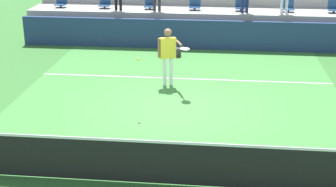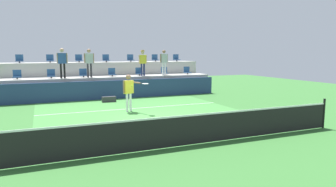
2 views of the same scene
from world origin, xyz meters
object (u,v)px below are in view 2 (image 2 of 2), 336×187
at_px(stadium_chair_lower_right, 165,72).
at_px(spectator_in_grey, 62,60).
at_px(stadium_chair_upper_mid_left, 79,59).
at_px(stadium_chair_upper_far_right, 176,58).
at_px(stadium_chair_lower_center, 112,73).
at_px(stadium_chair_lower_mid_right, 139,72).
at_px(spectator_in_white, 164,60).
at_px(stadium_chair_upper_right, 155,59).
at_px(stadium_chair_lower_mid_left, 83,74).
at_px(stadium_chair_upper_mid_right, 131,59).
at_px(stadium_chair_lower_far_left, 17,75).
at_px(stadium_chair_upper_left, 50,59).
at_px(tennis_ball, 132,86).
at_px(tennis_player, 129,89).
at_px(stadium_chair_upper_far_left, 19,59).
at_px(stadium_chair_lower_far_right, 187,71).
at_px(spectator_leaning_on_rail, 89,60).
at_px(spectator_with_hat, 143,60).
at_px(stadium_chair_lower_left, 51,74).
at_px(equipment_bag, 109,99).
at_px(stadium_chair_upper_center, 106,59).

height_order(stadium_chair_lower_right, spectator_in_grey, spectator_in_grey).
xyz_separation_m(stadium_chair_upper_mid_left, stadium_chair_upper_far_right, (7.05, 0.00, 0.00)).
height_order(stadium_chair_lower_center, stadium_chair_lower_mid_right, same).
distance_m(stadium_chair_lower_right, spectator_in_white, 0.90).
distance_m(stadium_chair_lower_right, stadium_chair_upper_right, 1.99).
bearing_deg(stadium_chair_lower_mid_left, stadium_chair_upper_mid_right, 27.24).
height_order(stadium_chair_lower_far_left, stadium_chair_upper_left, stadium_chair_upper_left).
xyz_separation_m(stadium_chair_lower_mid_right, tennis_ball, (-2.74, -7.76, -0.01)).
xyz_separation_m(stadium_chair_lower_mid_left, tennis_player, (1.32, -5.52, -0.40)).
xyz_separation_m(stadium_chair_upper_far_left, stadium_chair_upper_far_right, (10.57, 0.00, 0.00)).
bearing_deg(stadium_chair_upper_right, tennis_ball, -115.34).
xyz_separation_m(stadium_chair_lower_center, stadium_chair_upper_left, (-3.55, 1.80, 0.85)).
xyz_separation_m(stadium_chair_lower_center, tennis_player, (-0.44, -5.52, -0.40)).
distance_m(stadium_chair_lower_right, stadium_chair_upper_mid_left, 5.72).
xyz_separation_m(stadium_chair_lower_right, stadium_chair_lower_far_right, (1.70, 0.00, 0.00)).
height_order(stadium_chair_upper_left, stadium_chair_upper_mid_left, same).
height_order(tennis_player, spectator_leaning_on_rail, spectator_leaning_on_rail).
bearing_deg(stadium_chair_lower_far_right, spectator_with_hat, -173.50).
distance_m(stadium_chair_lower_left, stadium_chair_upper_left, 1.99).
bearing_deg(spectator_with_hat, stadium_chair_upper_mid_left, 149.42).
bearing_deg(tennis_player, stadium_chair_lower_right, 53.90).
height_order(stadium_chair_lower_right, spectator_with_hat, spectator_with_hat).
height_order(stadium_chair_upper_left, spectator_leaning_on_rail, spectator_leaning_on_rail).
distance_m(stadium_chair_lower_center, spectator_in_white, 3.49).
height_order(stadium_chair_lower_far_right, spectator_leaning_on_rail, spectator_leaning_on_rail).
distance_m(stadium_chair_lower_mid_left, spectator_in_white, 5.22).
bearing_deg(stadium_chair_lower_mid_left, tennis_ball, -84.02).
height_order(stadium_chair_upper_right, tennis_ball, stadium_chair_upper_right).
distance_m(stadium_chair_lower_left, spectator_in_white, 7.02).
relative_size(stadium_chair_lower_far_right, tennis_ball, 7.65).
xyz_separation_m(tennis_player, spectator_leaning_on_rail, (-1.00, 5.13, 1.22)).
height_order(stadium_chair_lower_far_left, tennis_ball, stadium_chair_lower_far_left).
bearing_deg(tennis_player, equipment_bag, 95.03).
xyz_separation_m(spectator_with_hat, spectator_in_white, (1.47, 0.00, -0.00)).
bearing_deg(tennis_ball, stadium_chair_upper_center, 84.28).
height_order(stadium_chair_lower_far_right, spectator_in_white, spectator_in_white).
height_order(stadium_chair_lower_right, stadium_chair_upper_mid_left, stadium_chair_upper_mid_left).
relative_size(stadium_chair_upper_left, equipment_bag, 0.68).
relative_size(stadium_chair_lower_mid_left, stadium_chair_upper_mid_right, 1.00).
bearing_deg(stadium_chair_upper_far_right, stadium_chair_lower_far_left, -170.40).
height_order(stadium_chair_lower_left, spectator_in_white, spectator_in_white).
xyz_separation_m(stadium_chair_lower_left, spectator_in_grey, (0.62, -0.38, 0.84)).
distance_m(stadium_chair_upper_far_left, spectator_leaning_on_rail, 4.44).
height_order(stadium_chair_lower_center, stadium_chair_upper_center, stadium_chair_upper_center).
distance_m(stadium_chair_lower_far_left, tennis_player, 7.41).
bearing_deg(tennis_player, spectator_in_white, 53.31).
xyz_separation_m(stadium_chair_lower_right, spectator_in_grey, (-6.54, -0.38, 0.84)).
relative_size(stadium_chair_upper_mid_left, stadium_chair_upper_mid_right, 1.00).
bearing_deg(stadium_chair_lower_far_right, tennis_ball, -128.79).
distance_m(stadium_chair_lower_far_right, stadium_chair_upper_right, 2.62).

